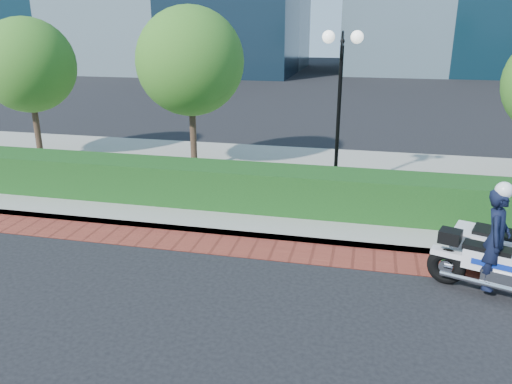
% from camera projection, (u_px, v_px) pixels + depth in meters
% --- Properties ---
extents(ground, '(120.00, 120.00, 0.00)m').
position_uv_depth(ground, '(257.00, 285.00, 9.13)').
color(ground, black).
rests_on(ground, ground).
extents(brick_strip, '(60.00, 1.00, 0.01)m').
position_uv_depth(brick_strip, '(273.00, 250.00, 10.51)').
color(brick_strip, maroon).
rests_on(brick_strip, ground).
extents(sidewalk, '(60.00, 8.00, 0.15)m').
position_uv_depth(sidewalk, '(302.00, 183.00, 14.64)').
color(sidewalk, gray).
rests_on(sidewalk, ground).
extents(hedge_main, '(18.00, 1.20, 1.00)m').
position_uv_depth(hedge_main, '(289.00, 190.00, 12.24)').
color(hedge_main, black).
rests_on(hedge_main, sidewalk).
extents(lamppost, '(1.02, 0.70, 4.21)m').
position_uv_depth(lamppost, '(340.00, 88.00, 12.75)').
color(lamppost, black).
rests_on(lamppost, sidewalk).
extents(tree_a, '(3.00, 3.00, 4.58)m').
position_uv_depth(tree_a, '(28.00, 65.00, 15.96)').
color(tree_a, '#332319').
rests_on(tree_a, sidewalk).
extents(tree_b, '(3.20, 3.20, 4.89)m').
position_uv_depth(tree_b, '(190.00, 62.00, 14.74)').
color(tree_b, '#332319').
rests_on(tree_b, sidewalk).
extents(police_motorcycle, '(2.49, 2.23, 2.08)m').
position_uv_depth(police_motorcycle, '(502.00, 251.00, 8.84)').
color(police_motorcycle, black).
rests_on(police_motorcycle, ground).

